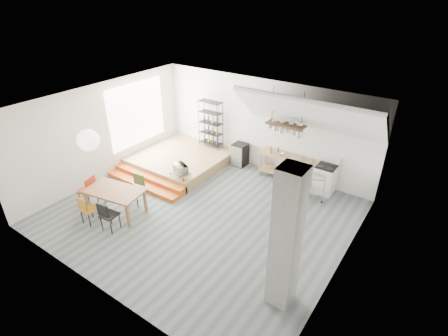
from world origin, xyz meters
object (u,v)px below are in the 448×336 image
Objects in this scene: stove at (325,179)px; rolling_cart at (311,183)px; mini_fridge at (240,154)px; dining_table at (114,193)px.

stove is 1.26× the size of rolling_cart.
mini_fridge is (-3.20, 0.04, -0.06)m from stove.
mini_fridge reaches higher than rolling_cart.
stove is at bearing -0.79° from mini_fridge.
rolling_cart is 3.04m from mini_fridge.
rolling_cart is at bearing 32.62° from dining_table.
mini_fridge is at bearing 64.14° from dining_table.
rolling_cart is at bearing -110.47° from stove.
dining_table is (-4.52, -4.53, 0.21)m from stove.
stove is at bearing 35.31° from dining_table.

